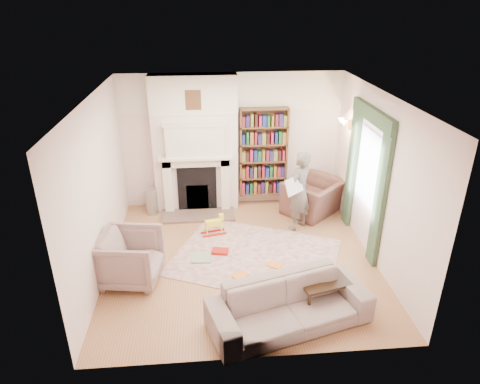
{
  "coord_description": "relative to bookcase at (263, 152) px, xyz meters",
  "views": [
    {
      "loc": [
        -0.56,
        -6.24,
        4.16
      ],
      "look_at": [
        0.0,
        0.25,
        1.15
      ],
      "focal_mm": 32.0,
      "sensor_mm": 36.0,
      "label": 1
    }
  ],
  "objects": [
    {
      "name": "wall_back",
      "position": [
        -0.65,
        0.13,
        0.22
      ],
      "size": [
        4.5,
        0.0,
        4.5
      ],
      "primitive_type": "plane",
      "rotation": [
        1.57,
        0.0,
        0.0
      ],
      "color": "#F4DCD3",
      "rests_on": "floor"
    },
    {
      "name": "armchair_left",
      "position": [
        -2.44,
        -2.58,
        -0.76
      ],
      "size": [
        1.03,
        1.01,
        0.83
      ],
      "primitive_type": "imported",
      "rotation": [
        0.0,
        0.0,
        1.42
      ],
      "color": "#9F9183",
      "rests_on": "floor"
    },
    {
      "name": "floor",
      "position": [
        -0.65,
        -2.12,
        -1.18
      ],
      "size": [
        4.5,
        4.5,
        0.0
      ],
      "primitive_type": "plane",
      "color": "#955D3B",
      "rests_on": "ground"
    },
    {
      "name": "game_box_lid",
      "position": [
        -1.01,
        -1.93,
        -1.14
      ],
      "size": [
        0.32,
        0.25,
        0.05
      ],
      "primitive_type": "cube",
      "rotation": [
        0.0,
        0.0,
        -0.21
      ],
      "color": "#A11B12",
      "rests_on": "rug"
    },
    {
      "name": "board_game",
      "position": [
        -1.34,
        -2.09,
        -1.15
      ],
      "size": [
        0.34,
        0.34,
        0.03
      ],
      "primitive_type": "cube",
      "rotation": [
        0.0,
        0.0,
        -0.05
      ],
      "color": "gold",
      "rests_on": "rug"
    },
    {
      "name": "curtain_right",
      "position": [
        1.55,
        -1.02,
        0.02
      ],
      "size": [
        0.07,
        0.32,
        2.4
      ],
      "primitive_type": "cube",
      "color": "#2C432B",
      "rests_on": "floor"
    },
    {
      "name": "window",
      "position": [
        1.58,
        -1.72,
        0.27
      ],
      "size": [
        0.02,
        0.9,
        1.3
      ],
      "primitive_type": "cube",
      "color": "silver",
      "rests_on": "wall_right"
    },
    {
      "name": "wall_right",
      "position": [
        1.6,
        -2.12,
        0.22
      ],
      "size": [
        0.0,
        4.5,
        4.5
      ],
      "primitive_type": "plane",
      "rotation": [
        1.57,
        0.0,
        -1.57
      ],
      "color": "#F4DCD3",
      "rests_on": "floor"
    },
    {
      "name": "bookcase",
      "position": [
        0.0,
        0.0,
        0.0
      ],
      "size": [
        1.0,
        0.24,
        1.85
      ],
      "primitive_type": "cube",
      "color": "brown",
      "rests_on": "floor"
    },
    {
      "name": "wall_front",
      "position": [
        -0.65,
        -4.37,
        0.22
      ],
      "size": [
        4.5,
        0.0,
        4.5
      ],
      "primitive_type": "plane",
      "rotation": [
        -1.57,
        0.0,
        0.0
      ],
      "color": "#F4DCD3",
      "rests_on": "floor"
    },
    {
      "name": "wall_sconce",
      "position": [
        1.38,
        -0.62,
        0.72
      ],
      "size": [
        0.2,
        0.24,
        0.24
      ],
      "primitive_type": null,
      "color": "gold",
      "rests_on": "wall_right"
    },
    {
      "name": "fireplace",
      "position": [
        -1.4,
        -0.07,
        0.21
      ],
      "size": [
        1.7,
        0.58,
        2.8
      ],
      "color": "#F4DCD3",
      "rests_on": "floor"
    },
    {
      "name": "rocking_horse",
      "position": [
        -1.1,
        -1.27,
        -0.97
      ],
      "size": [
        0.5,
        0.29,
        0.41
      ],
      "primitive_type": null,
      "rotation": [
        0.0,
        0.0,
        0.23
      ],
      "color": "#FEF92A",
      "rests_on": "rug"
    },
    {
      "name": "sofa",
      "position": [
        -0.14,
        -3.8,
        -0.85
      ],
      "size": [
        2.36,
        1.44,
        0.64
      ],
      "primitive_type": "imported",
      "rotation": [
        0.0,
        0.0,
        0.28
      ],
      "color": "#A9A08B",
      "rests_on": "floor"
    },
    {
      "name": "newspaper",
      "position": [
        0.39,
        -1.34,
        -0.18
      ],
      "size": [
        0.41,
        0.38,
        0.3
      ],
      "primitive_type": "cube",
      "rotation": [
        -0.35,
        0.0,
        0.72
      ],
      "color": "silver",
      "rests_on": "man_reading"
    },
    {
      "name": "comic_annuals",
      "position": [
        -0.41,
        -2.53,
        -1.16
      ],
      "size": [
        0.9,
        0.54,
        0.02
      ],
      "color": "red",
      "rests_on": "rug"
    },
    {
      "name": "man_reading",
      "position": [
        0.54,
        -1.14,
        -0.39
      ],
      "size": [
        0.68,
        0.66,
        1.57
      ],
      "primitive_type": "imported",
      "rotation": [
        0.0,
        0.0,
        3.86
      ],
      "color": "#584F47",
      "rests_on": "floor"
    },
    {
      "name": "coffee_table",
      "position": [
        0.41,
        -3.46,
        -0.95
      ],
      "size": [
        0.79,
        0.61,
        0.45
      ],
      "primitive_type": null,
      "rotation": [
        0.0,
        0.0,
        0.24
      ],
      "color": "black",
      "rests_on": "floor"
    },
    {
      "name": "curtain_left",
      "position": [
        1.55,
        -2.42,
        0.02
      ],
      "size": [
        0.07,
        0.32,
        2.4
      ],
      "primitive_type": "cube",
      "color": "#2C432B",
      "rests_on": "floor"
    },
    {
      "name": "pelmet",
      "position": [
        1.54,
        -1.72,
        1.2
      ],
      "size": [
        0.09,
        1.7,
        0.24
      ],
      "primitive_type": "cube",
      "color": "#2C432B",
      "rests_on": "wall_right"
    },
    {
      "name": "paraffin_heater",
      "position": [
        -2.35,
        -0.3,
        -0.9
      ],
      "size": [
        0.26,
        0.26,
        0.55
      ],
      "primitive_type": "cylinder",
      "rotation": [
        0.0,
        0.0,
        -0.09
      ],
      "color": "#9C9EA3",
      "rests_on": "floor"
    },
    {
      "name": "armchair_reading",
      "position": [
        0.99,
        -0.54,
        -0.82
      ],
      "size": [
        1.47,
        1.46,
        0.72
      ],
      "primitive_type": "imported",
      "rotation": [
        0.0,
        0.0,
        3.87
      ],
      "color": "#502A2B",
      "rests_on": "floor"
    },
    {
      "name": "rug",
      "position": [
        -0.4,
        -2.12,
        -1.17
      ],
      "size": [
        3.31,
        2.99,
        0.01
      ],
      "primitive_type": "cube",
      "rotation": [
        0.0,
        0.0,
        -0.41
      ],
      "color": "beige",
      "rests_on": "floor"
    },
    {
      "name": "wall_left",
      "position": [
        -2.9,
        -2.12,
        0.22
      ],
      "size": [
        0.0,
        4.5,
        4.5
      ],
      "primitive_type": "plane",
      "rotation": [
        1.57,
        0.0,
        1.57
      ],
      "color": "#F4DCD3",
      "rests_on": "floor"
    },
    {
      "name": "ceiling",
      "position": [
        -0.65,
        -2.12,
        1.62
      ],
      "size": [
        4.5,
        4.5,
        0.0
      ],
      "primitive_type": "plane",
      "rotation": [
        3.14,
        0.0,
        0.0
      ],
      "color": "white",
      "rests_on": "wall_back"
    }
  ]
}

